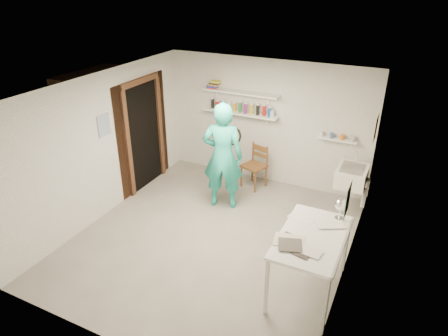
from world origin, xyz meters
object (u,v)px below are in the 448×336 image
at_px(man, 223,156).
at_px(desk_lamp, 341,205).
at_px(work_table, 309,264).
at_px(belfast_sink, 352,176).
at_px(wall_clock, 231,136).
at_px(wooden_chair, 254,166).

xyz_separation_m(man, desk_lamp, (2.15, -0.94, 0.13)).
bearing_deg(work_table, belfast_sink, 87.13).
relative_size(belfast_sink, wall_clock, 1.75).
bearing_deg(man, wooden_chair, -121.44).
xyz_separation_m(wall_clock, work_table, (1.88, -1.67, -0.84)).
bearing_deg(wall_clock, man, -122.96).
bearing_deg(wooden_chair, man, -86.72).
bearing_deg(wooden_chair, belfast_sink, 13.54).
bearing_deg(desk_lamp, man, 156.46).
xyz_separation_m(man, wooden_chair, (0.24, 0.88, -0.52)).
relative_size(man, wooden_chair, 2.18).
relative_size(man, desk_lamp, 11.73).
bearing_deg(wall_clock, belfast_sink, -1.79).
bearing_deg(man, wall_clock, -122.96).
relative_size(work_table, desk_lamp, 8.00).
distance_m(belfast_sink, man, 2.19).
xyz_separation_m(belfast_sink, man, (-2.05, -0.73, 0.25)).
bearing_deg(belfast_sink, desk_lamp, -86.42).
distance_m(wall_clock, desk_lamp, 2.39).
bearing_deg(desk_lamp, belfast_sink, 93.58).
relative_size(wall_clock, desk_lamp, 2.11).
relative_size(belfast_sink, man, 0.31).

